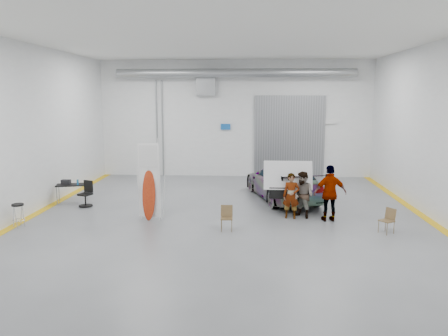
# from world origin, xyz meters

# --- Properties ---
(ground) EXTENTS (16.00, 16.00, 0.00)m
(ground) POSITION_xyz_m (0.00, 0.00, 0.00)
(ground) COLOR slate
(ground) RESTS_ON ground
(room_shell) EXTENTS (14.02, 16.18, 6.01)m
(room_shell) POSITION_xyz_m (0.24, 2.22, 4.08)
(room_shell) COLOR silver
(room_shell) RESTS_ON ground
(sedan_car) EXTENTS (3.27, 5.40, 1.46)m
(sedan_car) POSITION_xyz_m (2.12, 2.90, 0.73)
(sedan_car) COLOR silver
(sedan_car) RESTS_ON ground
(person_a) EXTENTS (0.62, 0.46, 1.57)m
(person_a) POSITION_xyz_m (2.20, 0.01, 0.79)
(person_a) COLOR #987553
(person_a) RESTS_ON ground
(person_b) EXTENTS (0.99, 0.98, 1.62)m
(person_b) POSITION_xyz_m (2.61, 0.08, 0.81)
(person_b) COLOR slate
(person_b) RESTS_ON ground
(person_c) EXTENTS (1.15, 0.59, 1.91)m
(person_c) POSITION_xyz_m (3.46, -0.25, 0.95)
(person_c) COLOR brown
(person_c) RESTS_ON ground
(surfboard_display) EXTENTS (0.78, 0.30, 2.78)m
(surfboard_display) POSITION_xyz_m (-2.57, -0.49, 1.13)
(surfboard_display) COLOR white
(surfboard_display) RESTS_ON ground
(folding_chair_near) EXTENTS (0.39, 0.40, 0.78)m
(folding_chair_near) POSITION_xyz_m (0.07, -1.54, 0.24)
(folding_chair_near) COLOR brown
(folding_chair_near) RESTS_ON ground
(folding_chair_far) EXTENTS (0.50, 0.59, 0.77)m
(folding_chair_far) POSITION_xyz_m (4.96, -1.51, 0.24)
(folding_chair_far) COLOR brown
(folding_chair_far) RESTS_ON ground
(shop_stool) EXTENTS (0.39, 0.39, 0.77)m
(shop_stool) POSITION_xyz_m (-6.60, -1.59, 0.38)
(shop_stool) COLOR black
(shop_stool) RESTS_ON ground
(work_table) EXTENTS (1.27, 0.85, 0.95)m
(work_table) POSITION_xyz_m (-6.28, 1.76, 0.73)
(work_table) COLOR gray
(work_table) RESTS_ON ground
(office_chair) EXTENTS (0.55, 0.57, 0.96)m
(office_chair) POSITION_xyz_m (-5.47, 1.22, 0.42)
(office_chair) COLOR black
(office_chair) RESTS_ON ground
(trunk_lid) EXTENTS (1.70, 1.03, 0.04)m
(trunk_lid) POSITION_xyz_m (2.12, 0.63, 1.48)
(trunk_lid) COLOR silver
(trunk_lid) RESTS_ON sedan_car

